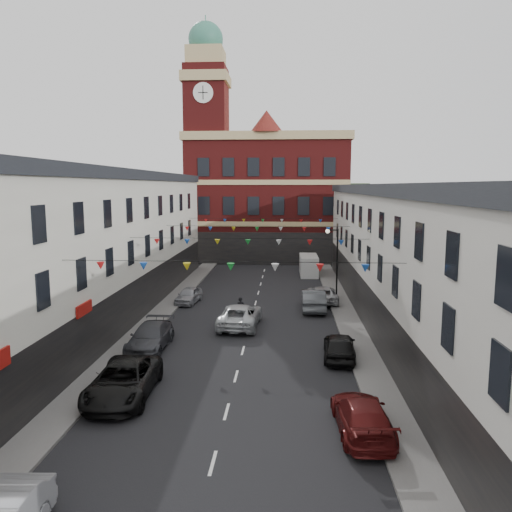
% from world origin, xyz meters
% --- Properties ---
extents(ground, '(160.00, 160.00, 0.00)m').
position_xyz_m(ground, '(0.00, 0.00, 0.00)').
color(ground, black).
rests_on(ground, ground).
extents(pavement_left, '(1.80, 64.00, 0.15)m').
position_xyz_m(pavement_left, '(-6.90, 2.00, 0.07)').
color(pavement_left, '#605E5B').
rests_on(pavement_left, ground).
extents(pavement_right, '(1.80, 64.00, 0.15)m').
position_xyz_m(pavement_right, '(6.90, 2.00, 0.07)').
color(pavement_right, '#605E5B').
rests_on(pavement_right, ground).
extents(terrace_left, '(8.40, 56.00, 10.70)m').
position_xyz_m(terrace_left, '(-11.78, 1.00, 5.35)').
color(terrace_left, silver).
rests_on(terrace_left, ground).
extents(terrace_right, '(8.40, 56.00, 9.70)m').
position_xyz_m(terrace_right, '(11.78, 1.00, 4.85)').
color(terrace_right, beige).
rests_on(terrace_right, ground).
extents(civic_building, '(20.60, 13.30, 18.50)m').
position_xyz_m(civic_building, '(0.00, 37.95, 8.14)').
color(civic_building, maroon).
rests_on(civic_building, ground).
extents(clock_tower, '(5.60, 5.60, 30.00)m').
position_xyz_m(clock_tower, '(-7.50, 35.00, 14.93)').
color(clock_tower, maroon).
rests_on(clock_tower, ground).
extents(distant_hill, '(40.00, 14.00, 10.00)m').
position_xyz_m(distant_hill, '(-4.00, 62.00, 5.00)').
color(distant_hill, '#2C4922').
rests_on(distant_hill, ground).
extents(street_lamp, '(1.10, 0.36, 6.00)m').
position_xyz_m(street_lamp, '(6.55, 14.00, 3.90)').
color(street_lamp, black).
rests_on(street_lamp, ground).
extents(car_left_c, '(2.84, 5.81, 1.59)m').
position_xyz_m(car_left_c, '(-4.86, -6.82, 0.79)').
color(car_left_c, black).
rests_on(car_left_c, ground).
extents(car_left_d, '(2.10, 5.08, 1.47)m').
position_xyz_m(car_left_d, '(-5.50, -0.00, 0.74)').
color(car_left_d, '#3A3B41').
rests_on(car_left_d, ground).
extents(car_left_e, '(1.97, 3.96, 1.30)m').
position_xyz_m(car_left_e, '(-5.50, 11.68, 0.65)').
color(car_left_e, '#9FA0A7').
rests_on(car_left_e, ground).
extents(car_right_c, '(2.22, 4.98, 1.42)m').
position_xyz_m(car_right_c, '(5.50, -9.50, 0.71)').
color(car_right_c, '#551111').
rests_on(car_right_c, ground).
extents(car_right_d, '(2.04, 4.42, 1.47)m').
position_xyz_m(car_right_d, '(5.50, -1.02, 0.73)').
color(car_right_d, black).
rests_on(car_right_d, ground).
extents(car_right_e, '(1.74, 4.99, 1.64)m').
position_xyz_m(car_right_e, '(4.61, 9.97, 0.82)').
color(car_right_e, '#4D5054').
rests_on(car_right_e, ground).
extents(car_right_f, '(2.39, 5.01, 1.38)m').
position_xyz_m(car_right_f, '(5.50, 12.56, 0.69)').
color(car_right_f, '#ACAEB1').
rests_on(car_right_f, ground).
extents(moving_car, '(2.87, 5.74, 1.56)m').
position_xyz_m(moving_car, '(-0.65, 5.06, 0.78)').
color(moving_car, silver).
rests_on(moving_car, ground).
extents(white_van, '(1.90, 4.85, 2.14)m').
position_xyz_m(white_van, '(4.92, 25.33, 1.07)').
color(white_van, silver).
rests_on(white_van, ground).
extents(pedestrian, '(0.62, 0.43, 1.66)m').
position_xyz_m(pedestrian, '(-0.76, 6.74, 0.83)').
color(pedestrian, black).
rests_on(pedestrian, ground).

